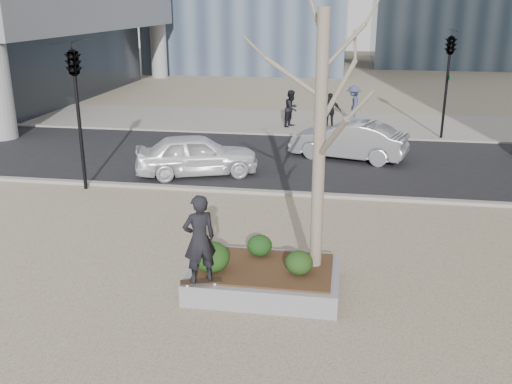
% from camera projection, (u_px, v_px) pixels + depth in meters
% --- Properties ---
extents(ground, '(120.00, 120.00, 0.00)m').
position_uv_depth(ground, '(217.00, 285.00, 11.79)').
color(ground, tan).
rests_on(ground, ground).
extents(street, '(60.00, 8.00, 0.02)m').
position_uv_depth(street, '(277.00, 159.00, 21.15)').
color(street, black).
rests_on(street, ground).
extents(far_sidewalk, '(60.00, 6.00, 0.02)m').
position_uv_depth(far_sidewalk, '(295.00, 122.00, 27.70)').
color(far_sidewalk, gray).
rests_on(far_sidewalk, ground).
extents(planter, '(3.00, 2.00, 0.45)m').
position_uv_depth(planter, '(264.00, 279.00, 11.57)').
color(planter, gray).
rests_on(planter, ground).
extents(planter_mulch, '(2.70, 1.70, 0.04)m').
position_uv_depth(planter_mulch, '(264.00, 268.00, 11.49)').
color(planter_mulch, '#382314').
rests_on(planter_mulch, planter).
extents(sycamore_tree, '(2.80, 2.80, 6.60)m').
position_uv_depth(sycamore_tree, '(321.00, 103.00, 10.56)').
color(sycamore_tree, gray).
rests_on(sycamore_tree, planter_mulch).
extents(shrub_left, '(0.71, 0.71, 0.60)m').
position_uv_depth(shrub_left, '(212.00, 257.00, 11.23)').
color(shrub_left, '#143F14').
rests_on(shrub_left, planter_mulch).
extents(shrub_middle, '(0.53, 0.53, 0.45)m').
position_uv_depth(shrub_middle, '(260.00, 245.00, 11.95)').
color(shrub_middle, '#143611').
rests_on(shrub_middle, planter_mulch).
extents(shrub_right, '(0.55, 0.55, 0.47)m').
position_uv_depth(shrub_right, '(299.00, 263.00, 11.14)').
color(shrub_right, '#153210').
rests_on(shrub_right, planter_mulch).
extents(skateboard, '(0.80, 0.42, 0.08)m').
position_uv_depth(skateboard, '(201.00, 283.00, 10.85)').
color(skateboard, black).
rests_on(skateboard, planter).
extents(skateboarder, '(0.75, 0.69, 1.73)m').
position_uv_depth(skateboarder, '(199.00, 239.00, 10.56)').
color(skateboarder, black).
rests_on(skateboarder, skateboard).
extents(police_car, '(4.38, 2.91, 1.39)m').
position_uv_depth(police_car, '(197.00, 155.00, 19.05)').
color(police_car, white).
rests_on(police_car, street).
extents(car_silver, '(4.46, 2.50, 1.39)m').
position_uv_depth(car_silver, '(349.00, 140.00, 21.00)').
color(car_silver, '#96989E').
rests_on(car_silver, street).
extents(pedestrian_a, '(0.91, 1.01, 1.70)m').
position_uv_depth(pedestrian_a, '(292.00, 108.00, 26.38)').
color(pedestrian_a, black).
rests_on(pedestrian_a, far_sidewalk).
extents(pedestrian_b, '(0.68, 1.18, 1.82)m').
position_uv_depth(pedestrian_b, '(353.00, 105.00, 26.89)').
color(pedestrian_b, '#374063').
rests_on(pedestrian_b, far_sidewalk).
extents(pedestrian_c, '(0.98, 0.44, 1.64)m').
position_uv_depth(pedestrian_c, '(330.00, 111.00, 25.91)').
color(pedestrian_c, black).
rests_on(pedestrian_c, far_sidewalk).
extents(traffic_light_near, '(0.60, 2.48, 4.50)m').
position_uv_depth(traffic_light_near, '(79.00, 118.00, 17.16)').
color(traffic_light_near, black).
rests_on(traffic_light_near, ground).
extents(traffic_light_far, '(0.60, 2.48, 4.50)m').
position_uv_depth(traffic_light_far, '(446.00, 85.00, 23.75)').
color(traffic_light_far, black).
rests_on(traffic_light_far, ground).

